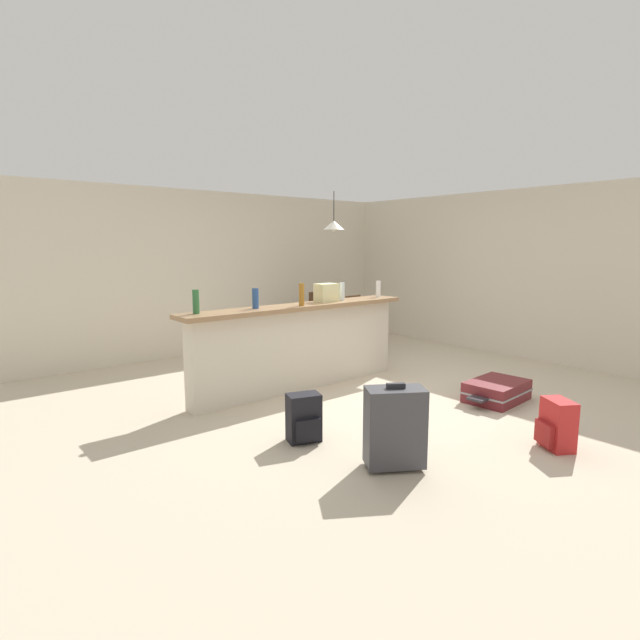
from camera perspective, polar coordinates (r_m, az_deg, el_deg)
ground_plane at (r=5.90m, az=4.79°, el=-8.20°), size 13.00×13.00×0.05m
wall_back at (r=8.12m, az=-10.36°, el=5.50°), size 6.60×0.10×2.50m
wall_right at (r=8.24m, az=18.85°, el=5.22°), size 0.10×6.00×2.50m
partition_half_wall at (r=5.78m, az=-2.31°, el=-3.39°), size 2.80×0.20×0.95m
bar_countertop at (r=5.70m, az=-2.35°, el=1.54°), size 2.96×0.40×0.05m
bottle_green at (r=5.08m, az=-14.17°, el=2.07°), size 0.07×0.07×0.24m
bottle_blue at (r=5.38m, az=-7.49°, el=2.49°), size 0.07×0.07×0.22m
bottle_amber at (r=5.58m, az=-2.14°, el=2.97°), size 0.06×0.06×0.26m
bottle_clear at (r=6.11m, az=2.57°, el=3.32°), size 0.06×0.06×0.22m
bottle_white at (r=6.54m, az=6.76°, el=3.58°), size 0.06×0.06×0.21m
grocery_bag at (r=5.98m, az=0.74°, el=3.19°), size 0.26×0.18×0.22m
dining_table at (r=7.75m, az=1.42°, el=1.01°), size 1.10×0.80×0.74m
dining_chair_near_partition at (r=7.39m, az=4.04°, el=-0.42°), size 0.41×0.41×0.93m
dining_chair_far_side at (r=8.18m, az=-0.76°, el=0.49°), size 0.45×0.45×0.93m
pendant_lamp at (r=7.80m, az=1.61°, el=10.91°), size 0.34×0.34×0.63m
suitcase_flat_maroon at (r=5.75m, az=19.75°, el=-7.73°), size 0.85×0.54×0.22m
backpack_black at (r=4.34m, az=-1.86°, el=-11.35°), size 0.32×0.30×0.42m
suitcase_upright_charcoal at (r=3.84m, az=8.65°, el=-12.12°), size 0.50×0.44×0.67m
backpack_red at (r=4.63m, az=25.73°, el=-10.91°), size 0.33×0.33×0.42m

